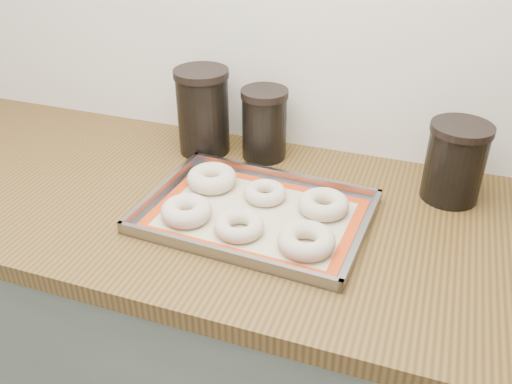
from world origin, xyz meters
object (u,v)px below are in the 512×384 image
at_px(baking_tray, 256,214).
at_px(bagel_front_mid, 239,226).
at_px(canister_left, 203,111).
at_px(canister_right, 455,162).
at_px(bagel_back_right, 324,204).
at_px(bagel_back_mid, 265,193).
at_px(canister_mid, 264,124).
at_px(bagel_back_left, 212,178).
at_px(bagel_front_right, 306,241).
at_px(bagel_front_left, 186,211).

height_order(baking_tray, bagel_front_mid, bagel_front_mid).
relative_size(bagel_front_mid, canister_left, 0.47).
height_order(canister_left, canister_right, canister_left).
relative_size(bagel_back_right, canister_right, 0.61).
bearing_deg(bagel_back_mid, canister_left, 141.38).
bearing_deg(bagel_back_right, canister_mid, 134.56).
bearing_deg(canister_left, bagel_back_left, -60.93).
bearing_deg(bagel_back_right, bagel_front_right, -90.38).
relative_size(bagel_back_right, canister_mid, 0.61).
bearing_deg(bagel_front_left, canister_mid, 79.99).
bearing_deg(bagel_front_right, bagel_front_mid, 177.52).
bearing_deg(canister_left, bagel_front_mid, -55.59).
distance_m(bagel_front_left, canister_left, 0.33).
distance_m(bagel_back_mid, canister_right, 0.41).
xyz_separation_m(canister_left, canister_mid, (0.15, 0.02, -0.02)).
distance_m(bagel_back_right, canister_left, 0.41).
xyz_separation_m(bagel_back_mid, canister_left, (-0.22, 0.18, 0.09)).
bearing_deg(bagel_front_mid, bagel_front_right, -2.48).
bearing_deg(bagel_front_left, bagel_front_mid, -4.41).
distance_m(bagel_front_mid, canister_right, 0.49).
height_order(bagel_back_left, bagel_back_right, bagel_back_left).
xyz_separation_m(bagel_front_right, canister_right, (0.25, 0.29, 0.06)).
height_order(bagel_back_mid, canister_mid, canister_mid).
bearing_deg(canister_mid, bagel_front_left, -100.01).
bearing_deg(bagel_back_mid, bagel_front_mid, -93.33).
height_order(bagel_front_left, bagel_back_right, bagel_front_left).
distance_m(bagel_front_mid, bagel_back_left, 0.19).
distance_m(bagel_front_right, canister_left, 0.49).
bearing_deg(canister_right, bagel_back_right, -147.38).
height_order(bagel_front_left, canister_left, canister_left).
distance_m(bagel_front_mid, bagel_front_right, 0.14).
xyz_separation_m(baking_tray, canister_mid, (-0.07, 0.26, 0.08)).
height_order(baking_tray, canister_right, canister_right).
xyz_separation_m(bagel_front_mid, bagel_back_right, (0.14, 0.13, 0.00)).
bearing_deg(baking_tray, bagel_front_mid, -98.05).
height_order(bagel_front_mid, bagel_back_left, bagel_back_left).
xyz_separation_m(baking_tray, bagel_back_right, (0.13, 0.06, 0.02)).
xyz_separation_m(bagel_front_right, bagel_back_left, (-0.26, 0.15, 0.00)).
bearing_deg(baking_tray, bagel_back_left, 149.95).
distance_m(bagel_front_left, bagel_back_left, 0.14).
bearing_deg(canister_right, bagel_back_mid, -158.23).
bearing_deg(bagel_back_mid, bagel_front_right, -47.41).
bearing_deg(canister_mid, bagel_back_left, -108.28).
xyz_separation_m(bagel_back_left, canister_mid, (0.06, 0.19, 0.06)).
relative_size(bagel_back_mid, canister_left, 0.43).
relative_size(baking_tray, bagel_front_left, 4.54).
bearing_deg(bagel_back_left, bagel_front_mid, -50.32).
bearing_deg(bagel_back_mid, baking_tray, -88.09).
bearing_deg(canister_right, canister_left, 177.32).
xyz_separation_m(bagel_front_left, canister_right, (0.51, 0.28, 0.06)).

